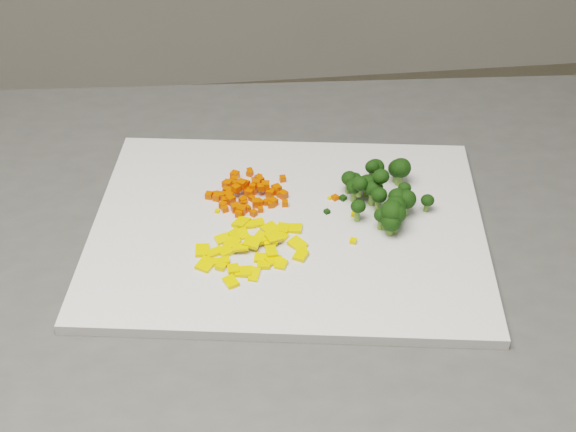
{
  "coord_description": "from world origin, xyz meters",
  "views": [
    {
      "loc": [
        -0.24,
        -0.66,
        1.43
      ],
      "look_at": [
        -0.17,
        -0.0,
        0.92
      ],
      "focal_mm": 50.0,
      "sensor_mm": 36.0,
      "label": 1
    }
  ],
  "objects": [
    {
      "name": "carrot_cube_50",
      "position": [
        -0.22,
        0.09,
        0.92
      ],
      "size": [
        0.01,
        0.01,
        0.01
      ],
      "primitive_type": "cube",
      "rotation": [
        0.0,
        0.0,
        1.01
      ],
      "color": "#E83A02",
      "rests_on": "carrot_pile"
    },
    {
      "name": "carrot_cube_29",
      "position": [
        -0.19,
        0.06,
        0.92
      ],
      "size": [
        0.01,
        0.01,
        0.01
      ],
      "primitive_type": "cube",
      "rotation": [
        0.0,
        0.0,
        0.56
      ],
      "color": "#E83A02",
      "rests_on": "carrot_pile"
    },
    {
      "name": "broccoli_floret_0",
      "position": [
        -0.07,
        0.01,
        0.93
      ],
      "size": [
        0.02,
        0.02,
        0.03
      ],
      "primitive_type": null,
      "color": "black",
      "rests_on": "broccoli_pile"
    },
    {
      "name": "pepper_chunk_26",
      "position": [
        -0.22,
        -0.02,
        0.91
      ],
      "size": [
        0.02,
        0.02,
        0.01
      ],
      "primitive_type": "cube",
      "rotation": [
        0.09,
        -0.12,
        2.34
      ],
      "color": "yellow",
      "rests_on": "pepper_pile"
    },
    {
      "name": "broccoli_floret_4",
      "position": [
        -0.06,
        -0.03,
        0.92
      ],
      "size": [
        0.03,
        0.03,
        0.02
      ],
      "primitive_type": null,
      "color": "black",
      "rests_on": "broccoli_pile"
    },
    {
      "name": "pepper_chunk_15",
      "position": [
        -0.24,
        -0.02,
        0.91
      ],
      "size": [
        0.02,
        0.02,
        0.01
      ],
      "primitive_type": "cube",
      "rotation": [
        -0.07,
        -0.15,
        1.88
      ],
      "color": "yellow",
      "rests_on": "pepper_pile"
    },
    {
      "name": "broccoli_floret_8",
      "position": [
        -0.07,
        -0.02,
        0.92
      ],
      "size": [
        0.03,
        0.03,
        0.02
      ],
      "primitive_type": null,
      "color": "black",
      "rests_on": "broccoli_pile"
    },
    {
      "name": "carrot_cube_58",
      "position": [
        -0.23,
        0.05,
        0.92
      ],
      "size": [
        0.01,
        0.01,
        0.01
      ],
      "primitive_type": "cube",
      "rotation": [
        0.0,
        0.0,
        2.11
      ],
      "color": "#E83A02",
      "rests_on": "carrot_pile"
    },
    {
      "name": "broccoli_floret_5",
      "position": [
        -0.09,
        -0.01,
        0.92
      ],
      "size": [
        0.02,
        0.02,
        0.03
      ],
      "primitive_type": null,
      "color": "black",
      "rests_on": "broccoli_pile"
    },
    {
      "name": "carrot_cube_28",
      "position": [
        -0.18,
        0.03,
        0.91
      ],
      "size": [
        0.01,
        0.01,
        0.01
      ],
      "primitive_type": "cube",
      "rotation": [
        0.0,
        0.0,
        1.58
      ],
      "color": "#E83A02",
      "rests_on": "carrot_pile"
    },
    {
      "name": "stray_bit_0",
      "position": [
        -0.1,
        -0.04,
        0.91
      ],
      "size": [
        0.01,
        0.01,
        0.0
      ],
      "primitive_type": "cube",
      "rotation": [
        0.0,
        0.0,
        2.76
      ],
      "color": "yellow",
      "rests_on": "cutting_board"
    },
    {
      "name": "pepper_chunk_9",
      "position": [
        -0.21,
        -0.04,
        0.92
      ],
      "size": [
        0.02,
        0.02,
        0.0
      ],
      "primitive_type": "cube",
      "rotation": [
        0.07,
        0.0,
        1.13
      ],
      "color": "yellow",
      "rests_on": "pepper_pile"
    },
    {
      "name": "pepper_chunk_19",
      "position": [
        -0.25,
        -0.04,
        0.91
      ],
      "size": [
        0.02,
        0.02,
        0.0
      ],
      "primitive_type": "cube",
      "rotation": [
        0.01,
        -0.07,
        0.35
      ],
      "color": "yellow",
      "rests_on": "pepper_pile"
    },
    {
      "name": "pepper_chunk_30",
      "position": [
        -0.16,
        -0.04,
        0.91
      ],
      "size": [
        0.02,
        0.02,
        0.01
      ],
      "primitive_type": "cube",
      "rotation": [
        -0.07,
        -0.12,
        2.27
      ],
      "color": "yellow",
      "rests_on": "pepper_pile"
    },
    {
      "name": "carrot_cube_38",
      "position": [
        -0.2,
        0.05,
        0.92
      ],
      "size": [
        0.01,
        0.01,
        0.01
      ],
      "primitive_type": "cube",
      "rotation": [
        0.0,
        0.0,
        2.66
      ],
      "color": "#E83A02",
      "rests_on": "carrot_pile"
    },
    {
      "name": "pepper_chunk_38",
      "position": [
        -0.23,
        -0.07,
        0.91
      ],
      "size": [
        0.01,
        0.02,
        0.01
      ],
      "primitive_type": "cube",
      "rotation": [
        -0.14,
        -0.04,
        0.05
      ],
      "color": "yellow",
      "rests_on": "pepper_pile"
    },
    {
      "name": "stray_bit_3",
      "position": [
        -0.24,
        0.06,
        0.91
      ],
      "size": [
        0.01,
        0.01,
        0.0
      ],
      "primitive_type": "cube",
      "rotation": [
        0.0,
        0.0,
        1.74
      ],
      "color": "#E83A02",
      "rests_on": "cutting_board"
    },
    {
      "name": "broccoli_floret_14",
      "position": [
        -0.04,
        -0.0,
        0.93
      ],
      "size": [
        0.03,
        0.03,
        0.03
      ],
      "primitive_type": null,
      "color": "black",
      "rests_on": "broccoli_pile"
    },
    {
      "name": "pepper_chunk_6",
      "position": [
        -0.19,
        -0.03,
        0.92
      ],
      "size": [
        0.02,
        0.02,
        0.0
      ],
      "primitive_type": "cube",
      "rotation": [
        0.01,
        0.05,
        0.15
      ],
      "color": "yellow",
      "rests_on": "pepper_pile"
    },
    {
      "name": "carrot_cube_47",
      "position": [
        -0.19,
        0.05,
        0.92
      ],
      "size": [
        0.01,
        0.01,
        0.01
      ],
      "primitive_type": "cube",
      "rotation": [
        0.0,
        0.0,
        1.53
      ],
      "color": "#E83A02",
      "rests_on": "carrot_pile"
    },
    {
      "name": "carrot_cube_46",
      "position": [
        -0.23,
        0.05,
        0.91
      ],
      "size": [
        0.01,
        0.01,
        0.01
      ],
      "primitive_type": "cube",
      "rotation": [
        0.0,
        0.0,
        1.36
      ],
      "color": "#E83A02",
      "rests_on": "carrot_pile"
    },
    {
      "name": "carrot_cube_48",
      "position": [
        -0.2,
        0.09,
        0.91
      ],
      "size": [
        0.01,
        0.01,
        0.01
      ],
      "primitive_type": "cube",
      "rotation": [
        0.0,
        0.0,
        0.24
      ],
      "color": "#E83A02",
      "rests_on": "carrot_pile"
    },
    {
      "name": "carrot_cube_34",
      "position": [
        -0.2,
        0.05,
        0.92
      ],
      "size": [
        0.01,
        0.01,
        0.01
      ],
      "primitive_type": "cube",
      "rotation": [
        0.0,
        0.0,
        2.91
      ],
      "color": "#E83A02",
      "rests_on": "carrot_pile"
    },
    {
      "name": "carrot_cube_5",
      "position": [
        -0.19,
        0.06,
        0.92
      ],
      "size": [
        0.01,
        0.01,
        0.01
      ],
      "primitive_type": "cube",
      "rotation": [
        0.0,
        0.0,
        2.88
      ],
      "color": "#E83A02",
      "rests_on": "carrot_pile"
    },
    {
      "name": "carrot_cube_57",
      "position": [
        -0.2,
        0.05,
        0.91
      ],
      "size": [
        0.01,
        0.01,
        0.01
      ],
      "primitive_type": "cube",
      "rotation": [
        0.0,
        0.0,
        1.83
      ],
      "color": "#E83A02",
      "rests_on": "carrot_pile"
    },
    {
      "name": "pepper_chunk_3",
      "position": [
        -0.26,
        -0.04,
        0.91
      ],
      "size": [
        0.01,
        0.02,
        0.01
      ],
      "primitive_type": "cube",
      "rotation": [
        0.01,
        -0.07,
        1.52
      ],
      "color": "yellow",
      "rests_on": "pepper_pile"
    },
    {
      "name": "pepper_chunk_17",
      "position": [
        -0.16,
        -0.01,
        0.91
      ],
      "size": [
        0.02,
        0.02,
        0.01
      ],
      "primitive_type": "cube",
      "rotation": [
        -0.07,
        0.12,
        2.87
      ],
      "color": "yellow",
      "rests_on": "pepper_pile"
    },
    {
      "name": "pepper_chunk_0",
      "position": [
        -0.2,
        -0.03,
        0.91
      ],
      "size": [
        0.02,
        0.01,
        0.01
      ],
      "primitive_type": "cube",
      "rotation": [
        0.13,
        0.08,
        2.87
      ],
      "color": "yellow",
      "rests_on": "pepper_pile"
    },
    {
      "name": "stray_bit_6",
      "position": [
        -0.12,
        0.01,
        0.91
      ],
      "size": [
        0.01,
        0.01,
        0.0
      ],
      "primitive_type": "cube",
      "rotation": [
        0.0,
        0.0,
        0.46
      ],
      "color": "black",
      "rests_on": "cutting_board"
    },
    {
      "name": "carrot_cube_4",
      "position": [
        -0.21,
        0.06,
        0.92
      ],
      "size": [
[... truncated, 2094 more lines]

